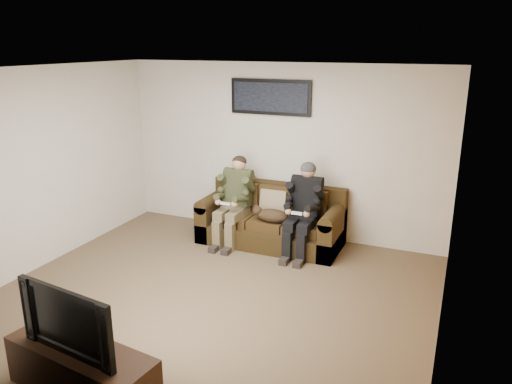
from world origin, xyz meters
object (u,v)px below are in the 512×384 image
at_px(person_right, 304,204).
at_px(cat, 271,215).
at_px(framed_poster, 270,97).
at_px(tv_stand, 82,371).
at_px(person_left, 235,195).
at_px(television, 76,317).
at_px(sofa, 272,221).

height_order(person_right, cat, person_right).
height_order(person_right, framed_poster, framed_poster).
relative_size(framed_poster, tv_stand, 0.90).
bearing_deg(cat, person_left, 171.89).
height_order(person_right, tv_stand, person_right).
xyz_separation_m(tv_stand, television, (0.00, -0.00, 0.51)).
xyz_separation_m(person_right, television, (-0.79, -3.60, 0.02)).
bearing_deg(sofa, person_right, -17.94).
relative_size(person_left, tv_stand, 0.91).
xyz_separation_m(person_left, cat, (0.61, -0.09, -0.19)).
bearing_deg(cat, television, -95.48).
distance_m(person_right, framed_poster, 1.67).
xyz_separation_m(cat, television, (-0.34, -3.51, 0.22)).
xyz_separation_m(person_right, tv_stand, (-0.79, -3.60, -0.49)).
bearing_deg(framed_poster, person_right, -37.60).
bearing_deg(person_left, television, -85.63).
bearing_deg(tv_stand, television, -82.39).
height_order(person_left, television, person_left).
distance_m(person_left, television, 3.61).
xyz_separation_m(sofa, television, (-0.26, -3.77, 0.41)).
xyz_separation_m(sofa, person_right, (0.53, -0.17, 0.39)).
bearing_deg(person_right, sofa, 162.06).
bearing_deg(person_right, television, -102.38).
height_order(person_left, cat, person_left).
height_order(framed_poster, television, framed_poster).
height_order(sofa, television, television).
bearing_deg(tv_stand, cat, 92.13).
distance_m(person_left, cat, 0.65).
relative_size(cat, television, 0.65).
distance_m(framed_poster, television, 4.39).
distance_m(sofa, framed_poster, 1.83).
height_order(cat, television, television).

